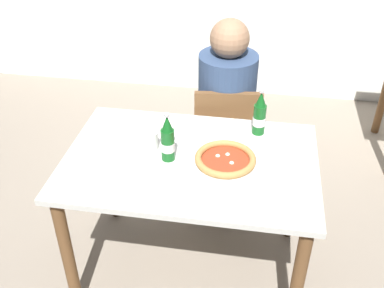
# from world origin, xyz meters

# --- Properties ---
(ground_plane) EXTENTS (8.00, 8.00, 0.00)m
(ground_plane) POSITION_xyz_m (0.00, 0.00, 0.00)
(ground_plane) COLOR gray
(dining_table_main) EXTENTS (1.20, 0.80, 0.75)m
(dining_table_main) POSITION_xyz_m (0.00, 0.00, 0.64)
(dining_table_main) COLOR silver
(dining_table_main) RESTS_ON ground_plane
(chair_behind_table) EXTENTS (0.45, 0.45, 0.85)m
(chair_behind_table) POSITION_xyz_m (0.12, 0.61, 0.48)
(chair_behind_table) COLOR brown
(chair_behind_table) RESTS_ON ground_plane
(diner_seated) EXTENTS (0.34, 0.34, 1.21)m
(diner_seated) POSITION_xyz_m (0.11, 0.66, 0.58)
(diner_seated) COLOR #2D3342
(diner_seated) RESTS_ON ground_plane
(pizza_margherita_near) EXTENTS (0.31, 0.31, 0.04)m
(pizza_margherita_near) POSITION_xyz_m (0.17, -0.01, 0.77)
(pizza_margherita_near) COLOR white
(pizza_margherita_near) RESTS_ON dining_table_main
(beer_bottle_left) EXTENTS (0.07, 0.07, 0.25)m
(beer_bottle_left) POSITION_xyz_m (0.31, 0.28, 0.85)
(beer_bottle_left) COLOR #14591E
(beer_bottle_left) RESTS_ON dining_table_main
(beer_bottle_center) EXTENTS (0.07, 0.07, 0.25)m
(beer_bottle_center) POSITION_xyz_m (-0.10, -0.02, 0.85)
(beer_bottle_center) COLOR #14591E
(beer_bottle_center) RESTS_ON dining_table_main
(napkin_with_cutlery) EXTENTS (0.21, 0.21, 0.01)m
(napkin_with_cutlery) POSITION_xyz_m (-0.19, -0.24, 0.75)
(napkin_with_cutlery) COLOR white
(napkin_with_cutlery) RESTS_ON dining_table_main
(paper_cup) EXTENTS (0.07, 0.07, 0.09)m
(paper_cup) POSITION_xyz_m (-0.20, 0.05, 0.80)
(paper_cup) COLOR white
(paper_cup) RESTS_ON dining_table_main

